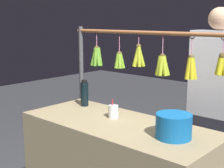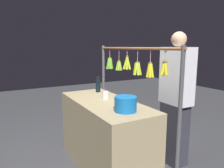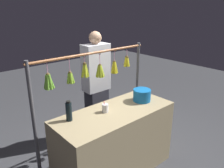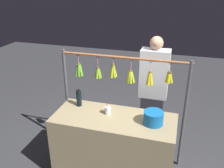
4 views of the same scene
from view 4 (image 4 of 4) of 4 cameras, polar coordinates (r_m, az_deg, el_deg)
market_counter at (r=3.39m, az=0.43°, el=-14.20°), size 1.55×0.66×0.89m
display_rack at (r=3.39m, az=2.21°, el=-0.71°), size 1.77×0.12×1.59m
water_bottle at (r=3.38m, az=-7.64°, el=-3.25°), size 0.07×0.07×0.24m
blue_bucket at (r=3.02m, az=9.55°, el=-7.68°), size 0.24×0.24×0.16m
drink_cup at (r=3.19m, az=-0.99°, el=-6.08°), size 0.08×0.08×0.15m
vendor_person at (r=3.83m, az=9.42°, el=-2.29°), size 0.42×0.23×1.76m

